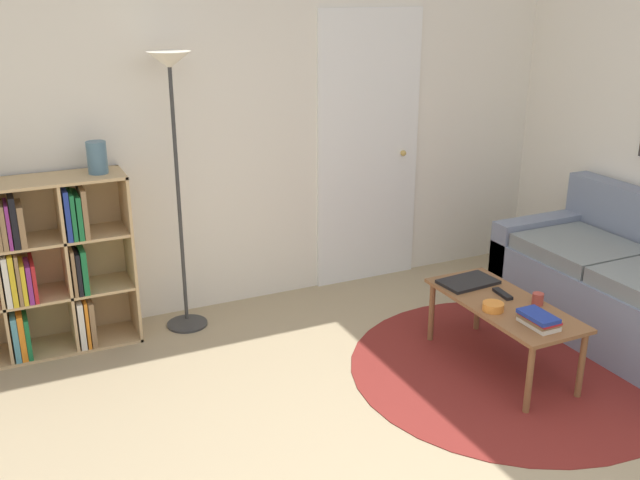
# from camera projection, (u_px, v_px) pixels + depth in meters

# --- Properties ---
(wall_back) EXTENTS (7.73, 0.11, 2.60)m
(wall_back) POSITION_uv_depth(u_px,v_px,m) (255.00, 121.00, 4.84)
(wall_back) COLOR silver
(wall_back) RESTS_ON ground_plane
(rug) EXTENTS (1.90, 1.90, 0.01)m
(rug) POSITION_uv_depth(u_px,v_px,m) (510.00, 368.00, 4.25)
(rug) COLOR maroon
(rug) RESTS_ON ground_plane
(bookshelf) EXTENTS (1.17, 0.34, 1.09)m
(bookshelf) POSITION_uv_depth(u_px,v_px,m) (23.00, 271.00, 4.28)
(bookshelf) COLOR tan
(bookshelf) RESTS_ON ground_plane
(floor_lamp) EXTENTS (0.27, 0.27, 1.79)m
(floor_lamp) POSITION_uv_depth(u_px,v_px,m) (173.00, 111.00, 4.32)
(floor_lamp) COLOR #333333
(floor_lamp) RESTS_ON ground_plane
(couch) EXTENTS (0.83, 1.71, 0.87)m
(couch) POSITION_uv_depth(u_px,v_px,m) (633.00, 291.00, 4.58)
(couch) COLOR gray
(couch) RESTS_ON ground_plane
(coffee_table) EXTENTS (0.44, 1.00, 0.42)m
(coffee_table) POSITION_uv_depth(u_px,v_px,m) (503.00, 310.00, 4.15)
(coffee_table) COLOR brown
(coffee_table) RESTS_ON ground_plane
(laptop) EXTENTS (0.36, 0.24, 0.02)m
(laptop) POSITION_uv_depth(u_px,v_px,m) (468.00, 282.00, 4.40)
(laptop) COLOR black
(laptop) RESTS_ON coffee_table
(bowl) EXTENTS (0.12, 0.12, 0.05)m
(bowl) POSITION_uv_depth(u_px,v_px,m) (493.00, 307.00, 4.02)
(bowl) COLOR orange
(bowl) RESTS_ON coffee_table
(book_stack_on_table) EXTENTS (0.14, 0.23, 0.08)m
(book_stack_on_table) POSITION_uv_depth(u_px,v_px,m) (539.00, 320.00, 3.83)
(book_stack_on_table) COLOR silver
(book_stack_on_table) RESTS_ON coffee_table
(cup) EXTENTS (0.06, 0.06, 0.07)m
(cup) POSITION_uv_depth(u_px,v_px,m) (538.00, 299.00, 4.09)
(cup) COLOR #A33D33
(cup) RESTS_ON coffee_table
(remote) EXTENTS (0.06, 0.16, 0.02)m
(remote) POSITION_uv_depth(u_px,v_px,m) (503.00, 294.00, 4.22)
(remote) COLOR black
(remote) RESTS_ON coffee_table
(vase_on_shelf) EXTENTS (0.12, 0.12, 0.19)m
(vase_on_shelf) POSITION_uv_depth(u_px,v_px,m) (97.00, 157.00, 4.25)
(vase_on_shelf) COLOR slate
(vase_on_shelf) RESTS_ON bookshelf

